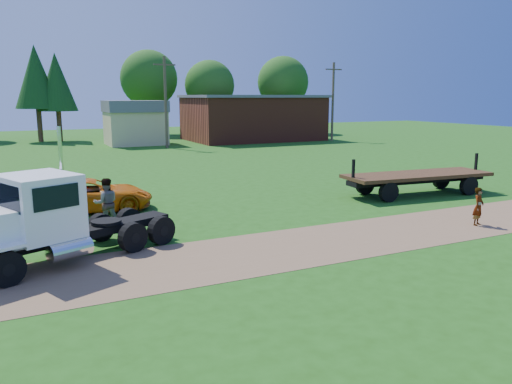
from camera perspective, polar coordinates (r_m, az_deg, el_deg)
name	(u,v)px	position (r m, az deg, el deg)	size (l,w,h in m)	color
ground	(282,249)	(17.13, 2.98, -6.49)	(140.00, 140.00, 0.00)	#1D4C10
dirt_track	(282,249)	(17.13, 2.98, -6.47)	(120.00, 4.20, 0.01)	brown
white_semi_tractor	(43,219)	(16.49, -23.13, -2.90)	(6.99, 4.61, 4.19)	black
orange_pickup	(92,195)	(23.63, -18.27, -0.34)	(2.46, 5.33, 1.48)	#CE6409
flatbed_trailer	(417,178)	(27.58, 17.93, 1.51)	(8.19, 3.12, 2.05)	#352010
spectator_a	(478,207)	(21.87, 24.08, -1.53)	(0.56, 0.37, 1.54)	#999999
spectator_b	(106,203)	(20.52, -16.75, -1.20)	(0.96, 0.75, 1.97)	#999999
brick_building	(253,117)	(60.23, -0.38, 8.52)	(15.40, 10.40, 5.30)	maroon
tan_shed	(135,122)	(55.67, -13.62, 7.78)	(6.20, 5.40, 4.70)	tan
utility_poles	(166,101)	(51.24, -10.29, 10.23)	(42.20, 0.28, 9.00)	#483B29
tree_row	(89,79)	(65.81, -18.57, 12.15)	(57.11, 11.94, 11.70)	#362616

